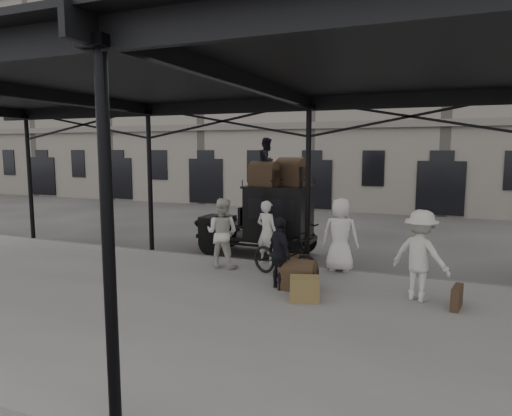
{
  "coord_description": "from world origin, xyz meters",
  "views": [
    {
      "loc": [
        3.3,
        -9.65,
        3.29
      ],
      "look_at": [
        -1.32,
        1.6,
        1.7
      ],
      "focal_mm": 32.0,
      "sensor_mm": 36.0,
      "label": 1
    }
  ],
  "objects": [
    {
      "name": "porter_left",
      "position": [
        -1.09,
        1.8,
        1.02
      ],
      "size": [
        0.73,
        0.58,
        1.74
      ],
      "primitive_type": "imported",
      "rotation": [
        0.0,
        0.0,
        2.86
      ],
      "color": "beige",
      "rests_on": "platform"
    },
    {
      "name": "ground",
      "position": [
        0.0,
        0.0,
        0.0
      ],
      "size": [
        120.0,
        120.0,
        0.0
      ],
      "primitive_type": "plane",
      "color": "#383533",
      "rests_on": "ground"
    },
    {
      "name": "porter_roof",
      "position": [
        -1.61,
        3.21,
        2.9
      ],
      "size": [
        0.56,
        0.71,
        1.43
      ],
      "primitive_type": "imported",
      "rotation": [
        0.0,
        0.0,
        1.55
      ],
      "color": "black",
      "rests_on": "taxi"
    },
    {
      "name": "porter_right",
      "position": [
        2.94,
        0.15,
        1.1
      ],
      "size": [
        1.4,
        1.13,
        1.9
      ],
      "primitive_type": "imported",
      "rotation": [
        0.0,
        0.0,
        2.73
      ],
      "color": "beige",
      "rests_on": "platform"
    },
    {
      "name": "steamer_trunk_roof_far",
      "position": [
        -0.91,
        3.51,
        2.53
      ],
      "size": [
        1.12,
        0.93,
        0.71
      ],
      "primitive_type": null,
      "rotation": [
        0.0,
        0.0,
        -0.42
      ],
      "color": "#43341F",
      "rests_on": "taxi"
    },
    {
      "name": "suitcase_flat",
      "position": [
        -0.14,
        1.51,
        0.35
      ],
      "size": [
        0.62,
        0.24,
        0.4
      ],
      "primitive_type": "cube",
      "rotation": [
        0.0,
        0.0,
        0.15
      ],
      "color": "#43341F",
      "rests_on": "platform"
    },
    {
      "name": "platform",
      "position": [
        0.0,
        -2.0,
        0.07
      ],
      "size": [
        28.0,
        8.0,
        0.15
      ],
      "primitive_type": "cube",
      "color": "slate",
      "rests_on": "ground"
    },
    {
      "name": "porter_official",
      "position": [
        0.01,
        -0.24,
        0.97
      ],
      "size": [
        0.96,
        0.96,
        1.63
      ],
      "primitive_type": "imported",
      "rotation": [
        0.0,
        0.0,
        2.35
      ],
      "color": "black",
      "rests_on": "platform"
    },
    {
      "name": "bicycle",
      "position": [
        -0.16,
        0.64,
        0.69
      ],
      "size": [
        2.18,
        1.45,
        1.08
      ],
      "primitive_type": "imported",
      "rotation": [
        0.0,
        0.0,
        1.18
      ],
      "color": "black",
      "rests_on": "platform"
    },
    {
      "name": "wicker_hamper",
      "position": [
        0.75,
        -0.79,
        0.4
      ],
      "size": [
        0.7,
        0.6,
        0.5
      ],
      "primitive_type": "cube",
      "rotation": [
        0.0,
        0.0,
        0.29
      ],
      "color": "olive",
      "rests_on": "platform"
    },
    {
      "name": "steamer_trunk_roof_near",
      "position": [
        -1.66,
        3.06,
        2.49
      ],
      "size": [
        0.9,
        0.63,
        0.61
      ],
      "primitive_type": null,
      "rotation": [
        0.0,
        0.0,
        -0.15
      ],
      "color": "#43341F",
      "rests_on": "taxi"
    },
    {
      "name": "suitcase_upright",
      "position": [
        3.67,
        -0.11,
        0.38
      ],
      "size": [
        0.25,
        0.62,
        0.45
      ],
      "primitive_type": "cube",
      "rotation": [
        0.0,
        0.0,
        -0.17
      ],
      "color": "#43341F",
      "rests_on": "platform"
    },
    {
      "name": "porter_midleft",
      "position": [
        -2.03,
        0.97,
        1.07
      ],
      "size": [
        0.91,
        0.71,
        1.85
      ],
      "primitive_type": "imported",
      "rotation": [
        0.0,
        0.0,
        3.15
      ],
      "color": "beige",
      "rests_on": "platform"
    },
    {
      "name": "canopy",
      "position": [
        0.0,
        -1.72,
        4.6
      ],
      "size": [
        22.5,
        9.0,
        4.74
      ],
      "color": "black",
      "rests_on": "ground"
    },
    {
      "name": "porter_centre",
      "position": [
        0.93,
        1.8,
        1.1
      ],
      "size": [
        0.97,
        0.67,
        1.9
      ],
      "primitive_type": "imported",
      "rotation": [
        0.0,
        0.0,
        3.22
      ],
      "color": "silver",
      "rests_on": "platform"
    },
    {
      "name": "steamer_trunk_platform",
      "position": [
        0.4,
        -0.13,
        0.44
      ],
      "size": [
        0.79,
        0.49,
        0.58
      ],
      "primitive_type": null,
      "rotation": [
        0.0,
        0.0,
        0.0
      ],
      "color": "#43341F",
      "rests_on": "platform"
    },
    {
      "name": "building_frontage",
      "position": [
        0.0,
        18.0,
        7.0
      ],
      "size": [
        64.0,
        8.0,
        14.0
      ],
      "primitive_type": "cube",
      "color": "slate",
      "rests_on": "ground"
    },
    {
      "name": "taxi",
      "position": [
        -1.58,
        3.3,
        1.2
      ],
      "size": [
        3.65,
        1.55,
        2.18
      ],
      "color": "black",
      "rests_on": "ground"
    }
  ]
}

